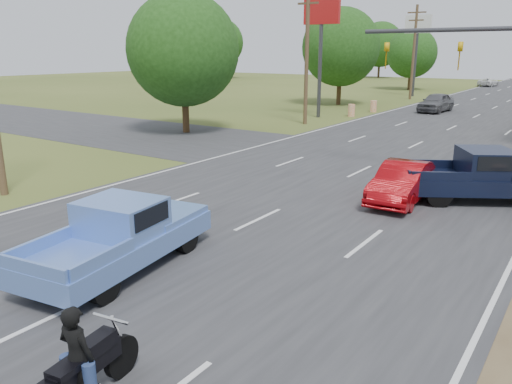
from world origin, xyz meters
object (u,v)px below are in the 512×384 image
Objects in this scene: motorcycle at (76,382)px; distant_car_white at (488,82)px; blue_pickup at (123,233)px; distant_car_grey at (436,103)px; rider at (78,362)px; navy_pickup at (485,175)px; red_convertible at (402,183)px.

motorcycle is 80.96m from distant_car_white.
blue_pickup is 1.12× the size of distant_car_grey.
navy_pickup reaches higher than rider.
rider reaches higher than motorcycle.
distant_car_grey is at bearing 100.83° from distant_car_white.
motorcycle is at bearing -57.23° from blue_pickup.
red_convertible is at bearing 104.72° from distant_car_white.
navy_pickup is 1.21× the size of distant_car_grey.
distant_car_grey is at bearing 167.88° from navy_pickup.
rider is 80.90m from distant_car_white.
distant_car_grey reaches higher than distant_car_white.
motorcycle is 0.30m from rider.
red_convertible is 1.83× the size of motorcycle.
navy_pickup is at bearing 71.22° from motorcycle.
navy_pickup is at bearing 33.46° from red_convertible.
red_convertible is at bearing 80.02° from motorcycle.
distant_car_white is at bearing -92.28° from rider.
distant_car_grey reaches higher than motorcycle.
navy_pickup is (2.39, 1.78, 0.25)m from red_convertible.
rider reaches higher than distant_car_white.
distant_car_white is (-2.83, 38.59, -0.21)m from distant_car_grey.
blue_pickup is 12.78m from navy_pickup.
navy_pickup reaches higher than motorcycle.
rider is (-0.27, -13.32, 0.12)m from red_convertible.
distant_car_grey is (-9.09, 26.68, -0.11)m from navy_pickup.
rider is 0.36× the size of distant_car_white.
red_convertible is 29.24m from distant_car_grey.
distant_car_grey is (-6.43, 41.84, 0.32)m from motorcycle.
motorcycle is 5.30m from blue_pickup.
rider is at bearing 103.20° from distant_car_white.
rider is at bearing -77.07° from distant_car_grey.
rider reaches higher than red_convertible.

